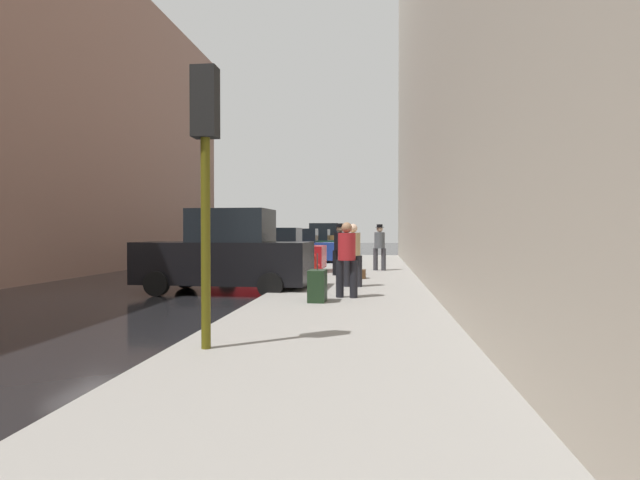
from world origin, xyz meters
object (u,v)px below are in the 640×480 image
(traffic_light, at_px, (206,145))
(parked_bronze_suv, at_px, (322,240))
(rolling_suitcase, at_px, (317,286))
(parked_black_suv, at_px, (226,254))
(fire_hydrant, at_px, (314,264))
(pedestrian_with_fedora, at_px, (340,247))
(parked_red_hatchback, at_px, (271,252))
(pedestrian_with_beanie, at_px, (380,245))
(parked_gray_coupe, at_px, (330,241))
(duffel_bag, at_px, (361,274))
(parked_dark_green_sedan, at_px, (311,244))
(pedestrian_in_tan_coat, at_px, (353,252))
(parked_blue_sedan, at_px, (295,248))
(pedestrian_in_red_jacket, at_px, (347,256))

(traffic_light, bearing_deg, parked_bronze_suv, 93.50)
(rolling_suitcase, bearing_deg, parked_black_suv, 138.29)
(fire_hydrant, distance_m, pedestrian_with_fedora, 1.24)
(traffic_light, distance_m, pedestrian_with_fedora, 10.98)
(parked_red_hatchback, height_order, pedestrian_with_beanie, pedestrian_with_beanie)
(fire_hydrant, relative_size, pedestrian_with_fedora, 0.40)
(parked_red_hatchback, relative_size, parked_gray_coupe, 1.00)
(parked_black_suv, height_order, pedestrian_with_fedora, parked_black_suv)
(traffic_light, height_order, rolling_suitcase, traffic_light)
(parked_red_hatchback, relative_size, fire_hydrant, 5.97)
(fire_hydrant, height_order, duffel_bag, fire_hydrant)
(fire_hydrant, distance_m, pedestrian_with_beanie, 3.07)
(parked_bronze_suv, bearing_deg, parked_dark_green_sedan, -90.00)
(parked_gray_coupe, distance_m, pedestrian_in_tan_coat, 29.08)
(traffic_light, distance_m, rolling_suitcase, 5.02)
(parked_dark_green_sedan, bearing_deg, traffic_light, -85.61)
(parked_blue_sedan, relative_size, pedestrian_in_red_jacket, 2.48)
(parked_black_suv, xyz_separation_m, parked_dark_green_sedan, (0.00, 17.28, -0.18))
(parked_bronze_suv, xyz_separation_m, pedestrian_in_tan_coat, (3.38, -22.91, 0.07))
(traffic_light, relative_size, pedestrian_in_tan_coat, 2.11)
(parked_dark_green_sedan, distance_m, pedestrian_in_red_jacket, 19.31)
(traffic_light, bearing_deg, parked_red_hatchback, 98.45)
(fire_hydrant, xyz_separation_m, rolling_suitcase, (0.96, -6.87, -0.01))
(parked_bronze_suv, height_order, traffic_light, traffic_light)
(pedestrian_with_fedora, distance_m, duffel_bag, 1.52)
(parked_gray_coupe, bearing_deg, duffel_bag, -82.44)
(parked_bronze_suv, bearing_deg, parked_blue_sedan, -90.00)
(pedestrian_with_fedora, bearing_deg, parked_black_suv, -124.89)
(parked_blue_sedan, relative_size, duffel_bag, 9.65)
(traffic_light, bearing_deg, pedestrian_with_fedora, 85.17)
(pedestrian_in_red_jacket, height_order, pedestrian_with_beanie, pedestrian_with_beanie)
(fire_hydrant, bearing_deg, parked_gray_coupe, 94.13)
(fire_hydrant, relative_size, traffic_light, 0.20)
(parked_blue_sedan, height_order, traffic_light, traffic_light)
(parked_bronze_suv, distance_m, duffel_bag, 20.79)
(pedestrian_with_fedora, height_order, rolling_suitcase, pedestrian_with_fedora)
(parked_black_suv, distance_m, fire_hydrant, 4.79)
(parked_blue_sedan, bearing_deg, pedestrian_in_red_jacket, -75.43)
(fire_hydrant, relative_size, rolling_suitcase, 0.68)
(parked_blue_sedan, height_order, pedestrian_with_fedora, pedestrian_with_fedora)
(rolling_suitcase, bearing_deg, parked_blue_sedan, 101.49)
(parked_black_suv, relative_size, parked_gray_coupe, 1.10)
(pedestrian_in_red_jacket, distance_m, rolling_suitcase, 1.12)
(rolling_suitcase, relative_size, duffel_bag, 2.36)
(traffic_light, xyz_separation_m, duffel_bag, (1.66, 9.79, -2.47))
(pedestrian_in_red_jacket, xyz_separation_m, pedestrian_with_beanie, (0.78, 8.05, 0.03))
(parked_gray_coupe, relative_size, rolling_suitcase, 4.05)
(duffel_bag, bearing_deg, parked_black_suv, -140.04)
(parked_blue_sedan, bearing_deg, parked_bronze_suv, 90.00)
(pedestrian_in_red_jacket, xyz_separation_m, duffel_bag, (0.16, 4.68, -0.81))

